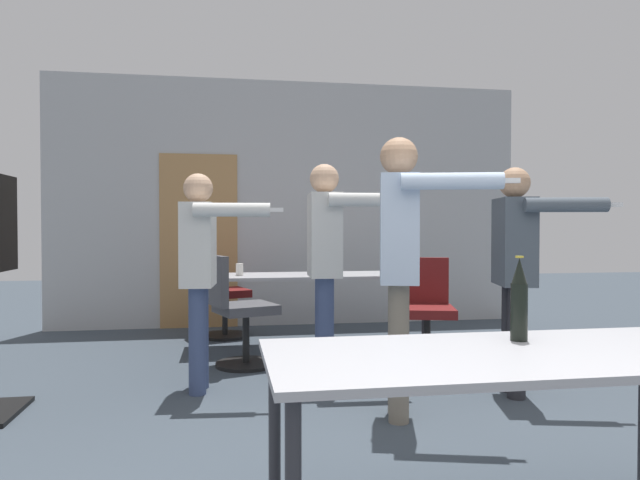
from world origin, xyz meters
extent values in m
cube|color=#B2B5B7|center=(0.00, 5.42, 1.48)|extent=(5.70, 0.10, 2.95)
cube|color=#AD7F4C|center=(-1.10, 5.36, 1.02)|extent=(0.90, 0.02, 2.05)
cube|color=#A8A8AD|center=(0.26, 0.48, 0.71)|extent=(1.81, 0.78, 0.03)
cylinder|color=#2D2D33|center=(-0.59, 0.81, 0.35)|extent=(0.05, 0.05, 0.69)
cube|color=#A8A8AD|center=(0.03, 4.08, 0.71)|extent=(2.31, 0.67, 0.03)
cylinder|color=#2D2D33|center=(-1.06, 3.80, 0.35)|extent=(0.05, 0.05, 0.69)
cylinder|color=#2D2D33|center=(1.13, 3.80, 0.35)|extent=(0.05, 0.05, 0.69)
cylinder|color=#2D2D33|center=(-1.06, 4.36, 0.35)|extent=(0.05, 0.05, 0.69)
cylinder|color=#2D2D33|center=(1.13, 4.36, 0.35)|extent=(0.05, 0.05, 0.69)
cylinder|color=#3D4C75|center=(-0.97, 2.77, 0.38)|extent=(0.12, 0.12, 0.76)
cylinder|color=#3D4C75|center=(-0.99, 2.61, 0.38)|extent=(0.12, 0.12, 0.76)
cube|color=silver|center=(-0.98, 2.69, 1.06)|extent=(0.25, 0.41, 0.60)
sphere|color=#DBAD89|center=(-0.98, 2.69, 1.47)|extent=(0.21, 0.21, 0.21)
cylinder|color=silver|center=(-0.96, 2.93, 1.05)|extent=(0.09, 0.09, 0.52)
cylinder|color=silver|center=(-0.74, 2.42, 1.31)|extent=(0.53, 0.14, 0.09)
cube|color=white|center=(-0.45, 2.40, 1.31)|extent=(0.12, 0.05, 0.03)
cylinder|color=#28282D|center=(1.24, 2.32, 0.39)|extent=(0.12, 0.12, 0.78)
cylinder|color=#28282D|center=(1.20, 2.15, 0.39)|extent=(0.12, 0.12, 0.78)
cube|color=#4C5660|center=(1.22, 2.23, 1.09)|extent=(0.31, 0.44, 0.61)
sphere|color=tan|center=(1.22, 2.23, 1.50)|extent=(0.22, 0.22, 0.22)
cylinder|color=#4C5660|center=(1.28, 2.48, 1.07)|extent=(0.10, 0.10, 0.53)
cylinder|color=#4C5660|center=(1.42, 1.93, 1.33)|extent=(0.54, 0.22, 0.10)
cube|color=white|center=(1.71, 1.86, 1.33)|extent=(0.13, 0.06, 0.03)
cylinder|color=#3D4C75|center=(-0.03, 2.88, 0.40)|extent=(0.13, 0.13, 0.81)
cylinder|color=#3D4C75|center=(-0.04, 2.71, 0.40)|extent=(0.13, 0.13, 0.81)
cube|color=silver|center=(-0.04, 2.80, 1.13)|extent=(0.26, 0.43, 0.64)
sphere|color=#DBAD89|center=(-0.04, 2.80, 1.56)|extent=(0.22, 0.22, 0.22)
cylinder|color=silver|center=(-0.02, 3.05, 1.11)|extent=(0.10, 0.10, 0.55)
cylinder|color=silver|center=(0.22, 2.52, 1.39)|extent=(0.56, 0.13, 0.10)
cube|color=white|center=(0.53, 2.51, 1.39)|extent=(0.12, 0.04, 0.03)
cylinder|color=slate|center=(0.30, 1.98, 0.42)|extent=(0.12, 0.12, 0.84)
cylinder|color=slate|center=(0.25, 1.81, 0.42)|extent=(0.12, 0.12, 0.84)
cube|color=silver|center=(0.27, 1.90, 1.18)|extent=(0.32, 0.45, 0.66)
sphere|color=tan|center=(0.27, 1.90, 1.62)|extent=(0.23, 0.23, 0.23)
cylinder|color=silver|center=(0.34, 2.14, 1.16)|extent=(0.10, 0.10, 0.57)
cylinder|color=silver|center=(0.49, 1.58, 1.45)|extent=(0.58, 0.24, 0.10)
cube|color=white|center=(0.80, 1.50, 1.45)|extent=(0.13, 0.07, 0.03)
cylinder|color=black|center=(-0.80, 4.72, 0.01)|extent=(0.52, 0.52, 0.03)
cylinder|color=black|center=(-0.80, 4.72, 0.23)|extent=(0.06, 0.06, 0.41)
cube|color=maroon|center=(-0.80, 4.72, 0.48)|extent=(0.58, 0.58, 0.08)
cube|color=maroon|center=(-1.05, 4.64, 0.73)|extent=(0.19, 0.43, 0.42)
cylinder|color=black|center=(-0.62, 3.39, 0.01)|extent=(0.52, 0.52, 0.03)
cylinder|color=black|center=(-0.62, 3.39, 0.24)|extent=(0.06, 0.06, 0.42)
cube|color=#4C4C51|center=(-0.62, 3.39, 0.49)|extent=(0.59, 0.59, 0.08)
cube|color=#4C4C51|center=(-0.86, 3.31, 0.74)|extent=(0.20, 0.43, 0.42)
cylinder|color=black|center=(0.96, 3.27, 0.01)|extent=(0.52, 0.52, 0.03)
cylinder|color=black|center=(0.96, 3.27, 0.22)|extent=(0.06, 0.06, 0.38)
cube|color=maroon|center=(0.96, 3.27, 0.45)|extent=(0.56, 0.56, 0.08)
cube|color=maroon|center=(1.02, 3.52, 0.70)|extent=(0.44, 0.16, 0.42)
cylinder|color=black|center=(0.41, 0.67, 0.84)|extent=(0.07, 0.07, 0.23)
cone|color=black|center=(0.41, 0.67, 1.01)|extent=(0.06, 0.06, 0.11)
cylinder|color=gold|center=(0.41, 0.67, 1.06)|extent=(0.03, 0.03, 0.01)
cylinder|color=silver|center=(-0.65, 4.03, 0.78)|extent=(0.07, 0.07, 0.12)
camera|label=1|loc=(-0.78, -1.50, 1.19)|focal=32.00mm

